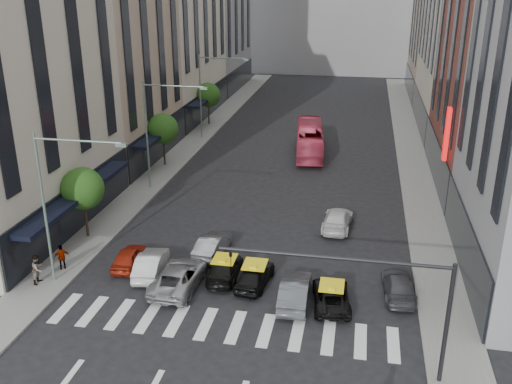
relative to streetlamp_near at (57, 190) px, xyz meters
The scene contains 26 objects.
ground 12.32m from the streetlamp_near, 21.72° to the right, with size 160.00×160.00×0.00m, color black.
sidewalk_left 26.69m from the streetlamp_near, 93.21° to the left, with size 3.00×96.00×0.15m, color slate.
sidewalk_right 34.27m from the streetlamp_near, 50.35° to the left, with size 3.00×96.00×0.15m, color slate.
building_left_b 25.72m from the streetlamp_near, 106.16° to the left, with size 8.00×16.00×24.00m, color tan.
building_right_b 36.20m from the streetlamp_near, 40.38° to the left, with size 8.00×18.00×26.00m, color brown.
tree_near 6.65m from the streetlamp_near, 106.32° to the left, with size 2.88×2.88×4.95m.
tree_mid 22.18m from the streetlamp_near, 94.56° to the left, with size 2.88×2.88×4.95m.
tree_far 38.11m from the streetlamp_near, 92.65° to the left, with size 2.88×2.88×4.95m.
streetlamp_near is the anchor object (origin of this frame).
streetlamp_mid 16.00m from the streetlamp_near, 90.00° to the left, with size 5.38×0.25×9.00m.
streetlamp_far 32.00m from the streetlamp_near, 90.00° to the left, with size 5.38×0.25×9.00m.
traffic_signal 18.48m from the streetlamp_near, 15.74° to the right, with size 10.10×0.20×6.00m.
liberty_sign 27.73m from the streetlamp_near, 35.24° to the left, with size 0.30×0.70×4.00m.
car_red 6.51m from the streetlamp_near, 45.99° to the left, with size 1.46×3.63×1.24m, color maroon.
car_white_front 7.09m from the streetlamp_near, 25.17° to the left, with size 1.46×4.19×1.38m, color silver.
car_silver 8.38m from the streetlamp_near, ahead, with size 2.40×5.21×1.45m, color gray.
taxi_left 10.60m from the streetlamp_near, 15.28° to the left, with size 1.73×4.26×1.24m, color black.
taxi_center 12.16m from the streetlamp_near, ahead, with size 1.58×3.94×1.34m, color black.
car_grey_mid 14.32m from the streetlamp_near, ahead, with size 1.56×4.48×1.48m, color #44474C.
taxi_right 16.26m from the streetlamp_near, ahead, with size 1.94×4.21×1.17m, color black.
car_grey_curb 19.90m from the streetlamp_near, ahead, with size 1.73×4.25×1.23m, color #3A3C41.
car_row2_left 10.44m from the streetlamp_near, 35.33° to the left, with size 1.42×4.08×1.35m, color gray.
car_row2_right 19.34m from the streetlamp_near, 35.70° to the left, with size 1.90×4.67×1.36m, color silver.
bus 31.01m from the streetlamp_near, 68.34° to the left, with size 2.51×10.72×2.98m, color #C93B55.
pedestrian_near 5.15m from the streetlamp_near, 165.13° to the right, with size 0.87×0.68×1.79m, color gray.
pedestrian_far 5.25m from the streetlamp_near, 129.45° to the left, with size 0.94×0.39×1.61m, color gray.
Camera 1 is at (6.31, -22.95, 17.20)m, focal length 40.00 mm.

